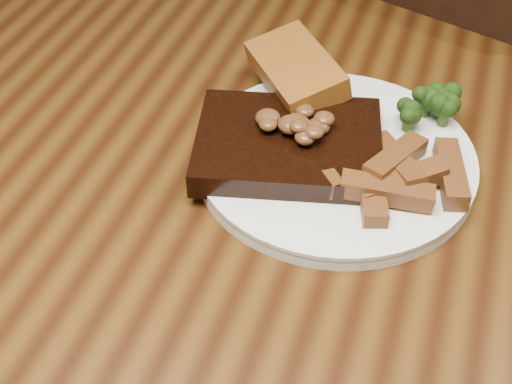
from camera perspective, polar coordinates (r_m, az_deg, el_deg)
dining_table at (r=0.71m, az=0.02°, el=-6.54°), size 1.60×0.90×0.75m
chair_far at (r=1.20m, az=12.05°, el=6.09°), size 0.53×0.53×0.89m
plate at (r=0.68m, az=6.33°, el=2.51°), size 0.32×0.32×0.01m
steak at (r=0.67m, az=2.60°, el=3.72°), size 0.20×0.17×0.03m
steak_bone at (r=0.63m, az=1.06°, el=0.15°), size 0.14×0.04×0.02m
mushroom_pile at (r=0.66m, az=3.46°, el=5.82°), size 0.07×0.07×0.03m
garlic_bread at (r=0.74m, az=3.14°, el=8.45°), size 0.13×0.13×0.03m
potato_wedges at (r=0.66m, az=12.35°, el=1.58°), size 0.10×0.10×0.02m
broccoli_cluster at (r=0.72m, az=13.65°, el=6.73°), size 0.06×0.06×0.04m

